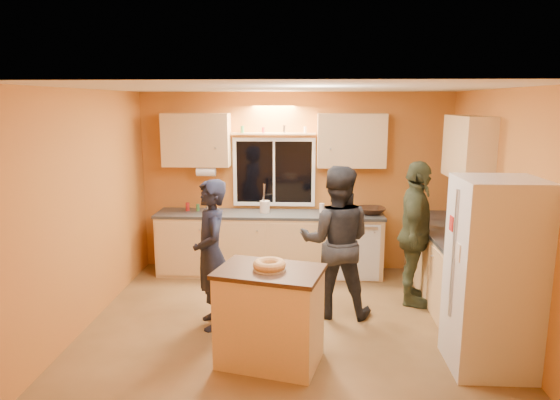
# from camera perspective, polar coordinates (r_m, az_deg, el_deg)

# --- Properties ---
(ground) EXTENTS (4.50, 4.50, 0.00)m
(ground) POSITION_cam_1_polar(r_m,az_deg,el_deg) (5.78, 1.09, -14.01)
(ground) COLOR brown
(ground) RESTS_ON ground
(room_shell) EXTENTS (4.54, 4.04, 2.61)m
(room_shell) POSITION_cam_1_polar(r_m,az_deg,el_deg) (5.71, 2.50, 2.66)
(room_shell) COLOR #B86C2F
(room_shell) RESTS_ON ground
(back_counter) EXTENTS (4.23, 0.62, 0.90)m
(back_counter) POSITION_cam_1_polar(r_m,az_deg,el_deg) (7.22, 1.68, -5.00)
(back_counter) COLOR #E1AC76
(back_counter) RESTS_ON ground
(right_counter) EXTENTS (0.62, 1.84, 0.90)m
(right_counter) POSITION_cam_1_polar(r_m,az_deg,el_deg) (6.33, 19.39, -8.00)
(right_counter) COLOR #E1AC76
(right_counter) RESTS_ON ground
(refrigerator) EXTENTS (0.72, 0.70, 1.80)m
(refrigerator) POSITION_cam_1_polar(r_m,az_deg,el_deg) (5.00, 23.20, -7.95)
(refrigerator) COLOR silver
(refrigerator) RESTS_ON ground
(island) EXTENTS (1.09, 0.87, 0.93)m
(island) POSITION_cam_1_polar(r_m,az_deg,el_deg) (4.84, -1.19, -13.07)
(island) COLOR #E1AC76
(island) RESTS_ON ground
(bundt_pastry) EXTENTS (0.31, 0.31, 0.09)m
(bundt_pastry) POSITION_cam_1_polar(r_m,az_deg,el_deg) (4.66, -1.21, -7.41)
(bundt_pastry) COLOR tan
(bundt_pastry) RESTS_ON island
(person_left) EXTENTS (0.57, 0.70, 1.65)m
(person_left) POSITION_cam_1_polar(r_m,az_deg,el_deg) (5.52, -7.86, -6.18)
(person_left) COLOR black
(person_left) RESTS_ON ground
(person_center) EXTENTS (0.91, 0.73, 1.76)m
(person_center) POSITION_cam_1_polar(r_m,az_deg,el_deg) (5.79, 6.42, -4.75)
(person_center) COLOR black
(person_center) RESTS_ON ground
(person_right) EXTENTS (0.68, 1.11, 1.77)m
(person_right) POSITION_cam_1_polar(r_m,az_deg,el_deg) (6.28, 15.19, -3.74)
(person_right) COLOR #303824
(person_right) RESTS_ON ground
(mixing_bowl) EXTENTS (0.42, 0.42, 0.09)m
(mixing_bowl) POSITION_cam_1_polar(r_m,az_deg,el_deg) (7.18, 10.42, -1.19)
(mixing_bowl) COLOR black
(mixing_bowl) RESTS_ON back_counter
(utensil_crock) EXTENTS (0.14, 0.14, 0.17)m
(utensil_crock) POSITION_cam_1_polar(r_m,az_deg,el_deg) (7.13, -1.74, -0.78)
(utensil_crock) COLOR beige
(utensil_crock) RESTS_ON back_counter
(potted_plant) EXTENTS (0.25, 0.22, 0.28)m
(potted_plant) POSITION_cam_1_polar(r_m,az_deg,el_deg) (6.24, 19.74, -2.68)
(potted_plant) COLOR gray
(potted_plant) RESTS_ON right_counter
(red_box) EXTENTS (0.19, 0.17, 0.07)m
(red_box) POSITION_cam_1_polar(r_m,az_deg,el_deg) (6.18, 19.20, -3.75)
(red_box) COLOR #AE1E1A
(red_box) RESTS_ON right_counter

